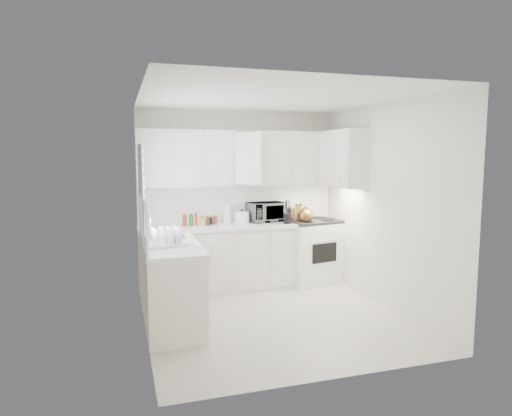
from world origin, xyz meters
name	(u,v)px	position (x,y,z in m)	size (l,w,h in m)	color
floor	(273,317)	(0.00, 0.00, 0.00)	(3.20, 3.20, 0.00)	beige
ceiling	(274,98)	(0.00, 0.00, 2.60)	(3.20, 3.20, 0.00)	white
wall_back	(239,198)	(0.00, 1.60, 1.30)	(3.00, 3.00, 0.00)	silver
wall_front	(336,233)	(0.00, -1.60, 1.30)	(3.00, 3.00, 0.00)	silver
wall_left	(142,215)	(-1.50, 0.00, 1.30)	(3.20, 3.20, 0.00)	silver
wall_right	(384,206)	(1.50, 0.00, 1.30)	(3.20, 3.20, 0.00)	silver
window_blinds	(142,190)	(-1.48, 0.35, 1.55)	(0.06, 0.96, 1.06)	white
lower_cabinets_back	(218,259)	(-0.39, 1.30, 0.45)	(2.22, 0.60, 0.90)	silver
lower_cabinets_left	(170,284)	(-1.20, 0.20, 0.45)	(0.60, 1.60, 0.90)	silver
countertop_back	(218,227)	(-0.39, 1.29, 0.93)	(2.24, 0.64, 0.05)	white
countertop_left	(170,244)	(-1.19, 0.20, 0.93)	(0.64, 1.62, 0.05)	white
backsplash_back	(239,203)	(0.00, 1.59, 1.23)	(2.98, 0.02, 0.55)	white
backsplash_left	(143,220)	(-1.49, 0.20, 1.23)	(0.02, 1.60, 0.55)	white
upper_cabinets_back	(241,186)	(0.00, 1.44, 1.50)	(3.00, 0.33, 0.80)	silver
upper_cabinets_right	(343,187)	(1.33, 0.82, 1.50)	(0.33, 0.90, 0.80)	silver
sink	(167,227)	(-1.19, 0.55, 1.07)	(0.42, 0.38, 0.30)	gray
stove	(312,242)	(1.07, 1.29, 0.62)	(0.80, 0.66, 1.23)	white
tea_kettle	(305,215)	(0.89, 1.13, 1.07)	(0.29, 0.25, 0.27)	#965C29
frying_pan	(318,218)	(1.25, 1.45, 0.96)	(0.25, 0.42, 0.04)	black
microwave	(266,210)	(0.38, 1.43, 1.13)	(0.53, 0.29, 0.36)	gray
rice_cooker	(242,216)	(-0.01, 1.36, 1.06)	(0.21, 0.21, 0.21)	white
paper_towel	(227,214)	(-0.21, 1.46, 1.08)	(0.12, 0.12, 0.27)	white
utensil_crock	(287,212)	(0.60, 1.11, 1.13)	(0.12, 0.12, 0.36)	black
dish_rack	(165,235)	(-1.26, 0.00, 1.07)	(0.42, 0.32, 0.23)	white
spice_left_0	(185,221)	(-0.85, 1.42, 1.02)	(0.06, 0.06, 0.13)	brown
spice_left_1	(191,221)	(-0.78, 1.33, 1.02)	(0.06, 0.06, 0.13)	#216522
spice_left_2	(195,220)	(-0.70, 1.42, 1.02)	(0.06, 0.06, 0.13)	#D2471C
spice_left_3	(201,221)	(-0.62, 1.33, 1.02)	(0.06, 0.06, 0.13)	#F69C39
spice_left_4	(205,220)	(-0.55, 1.42, 1.02)	(0.06, 0.06, 0.13)	#5C2B1A
spice_left_5	(212,220)	(-0.47, 1.33, 1.02)	(0.06, 0.06, 0.13)	black
spice_left_6	(215,219)	(-0.40, 1.42, 1.02)	(0.06, 0.06, 0.13)	brown
sauce_right_0	(278,214)	(0.58, 1.46, 1.05)	(0.06, 0.06, 0.19)	#D2471C
sauce_right_1	(282,215)	(0.64, 1.40, 1.05)	(0.06, 0.06, 0.19)	#F69C39
sauce_right_2	(284,214)	(0.69, 1.46, 1.05)	(0.06, 0.06, 0.19)	#5C2B1A
sauce_right_3	(289,215)	(0.74, 1.40, 1.05)	(0.06, 0.06, 0.19)	black
sauce_right_4	(291,214)	(0.80, 1.46, 1.05)	(0.06, 0.06, 0.19)	brown
sauce_right_5	(296,214)	(0.85, 1.40, 1.05)	(0.06, 0.06, 0.19)	#216522
sauce_right_6	(298,214)	(0.91, 1.46, 1.05)	(0.06, 0.06, 0.19)	#D2471C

